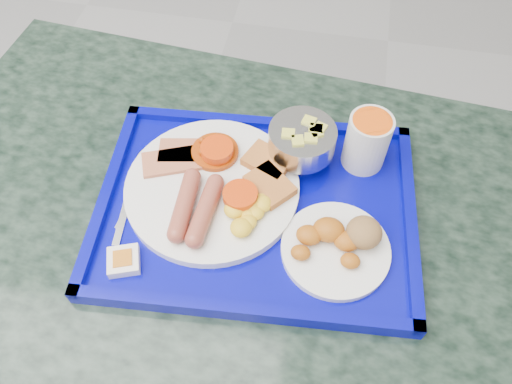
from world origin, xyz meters
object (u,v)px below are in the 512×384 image
bread_plate (339,243)px  main_plate (217,187)px  table (234,274)px  fruit_bowl (302,140)px  tray (256,209)px  juice_cup (367,140)px

bread_plate → main_plate: bearing=161.5°
table → fruit_bowl: fruit_bowl is taller
bread_plate → fruit_bowl: (-0.08, 0.15, 0.03)m
tray → juice_cup: bearing=38.2°
table → main_plate: 0.22m
tray → juice_cup: juice_cup is taller
main_plate → bread_plate: bearing=-18.5°
table → bread_plate: 0.27m
bread_plate → juice_cup: 0.18m
tray → fruit_bowl: size_ratio=4.80×
table → bread_plate: bread_plate is taller
table → juice_cup: bearing=38.3°
main_plate → fruit_bowl: fruit_bowl is taller
table → juice_cup: size_ratio=12.21×
fruit_bowl → juice_cup: juice_cup is taller
tray → main_plate: main_plate is taller
tray → main_plate: size_ratio=1.87×
tray → main_plate: (-0.07, 0.02, 0.02)m
table → juice_cup: (0.19, 0.15, 0.25)m
fruit_bowl → juice_cup: bearing=9.5°
main_plate → table: bearing=-57.0°
table → bread_plate: size_ratio=7.39×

